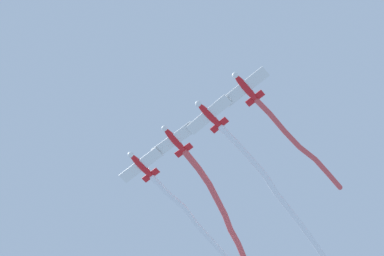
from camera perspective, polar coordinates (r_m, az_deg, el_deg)
name	(u,v)px	position (r m, az deg, el deg)	size (l,w,h in m)	color
airplane_lead	(141,165)	(72.94, -5.76, -4.18)	(5.68, 6.68, 1.78)	red
smoke_trail_lead	(207,238)	(78.21, 1.72, -12.23)	(20.89, 16.53, 2.49)	white
airplane_left_wing	(174,140)	(71.14, -2.00, -1.31)	(5.73, 6.60, 1.78)	red
smoke_trail_left_wing	(223,216)	(79.27, 3.53, -9.81)	(17.19, 21.17, 3.93)	#DB4C4C
airplane_right_wing	(209,115)	(69.29, 1.93, 1.49)	(5.56, 6.82, 1.78)	red
smoke_trail_right_wing	(278,195)	(75.04, 9.58, -7.43)	(22.02, 17.26, 2.24)	white
airplane_slot	(245,87)	(68.53, 6.01, 4.60)	(5.64, 6.73, 1.78)	red
smoke_trail_slot	(300,146)	(73.15, 12.04, -1.95)	(16.71, 10.60, 1.09)	#DB4C4C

